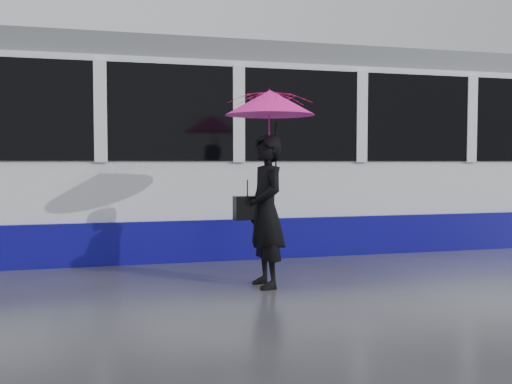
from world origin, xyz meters
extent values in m
plane|color=#2F2E34|center=(0.00, 0.00, 0.00)|extent=(90.00, 90.00, 0.00)
cube|color=#3F3D38|center=(0.00, 1.78, 0.01)|extent=(34.00, 0.07, 0.02)
cube|color=#3F3D38|center=(0.00, 3.22, 0.01)|extent=(34.00, 0.07, 0.02)
cube|color=white|center=(1.86, 2.50, 1.52)|extent=(24.00, 2.40, 2.95)
cube|color=#0E0B7B|center=(1.86, 2.50, 0.31)|extent=(24.00, 2.56, 0.62)
cube|color=black|center=(1.86, 2.50, 2.20)|extent=(23.00, 2.48, 1.40)
cube|color=slate|center=(1.86, 2.50, 3.17)|extent=(23.60, 2.20, 0.35)
imported|color=black|center=(1.26, -0.63, 0.90)|extent=(0.50, 0.70, 1.80)
imported|color=#E81351|center=(1.31, -0.63, 1.90)|extent=(1.09, 1.10, 0.90)
cone|color=#E81351|center=(1.31, -0.63, 2.18)|extent=(1.17, 1.17, 0.29)
cylinder|color=black|center=(1.31, -0.63, 2.35)|extent=(0.01, 0.01, 0.07)
cylinder|color=black|center=(1.39, -0.61, 1.56)|extent=(0.02, 0.02, 0.79)
cube|color=black|center=(1.04, -0.61, 0.94)|extent=(0.34, 0.17, 0.28)
cylinder|color=black|center=(1.04, -0.61, 1.17)|extent=(0.01, 0.01, 0.18)
camera|label=1|loc=(-0.55, -7.09, 1.48)|focal=40.00mm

